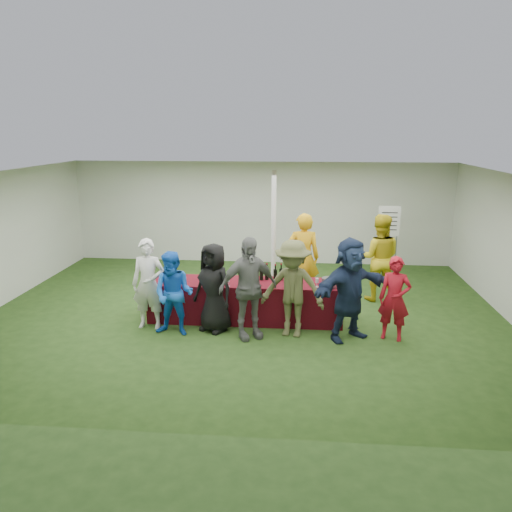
# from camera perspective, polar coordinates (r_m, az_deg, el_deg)

# --- Properties ---
(ground) EXTENTS (60.00, 60.00, 0.00)m
(ground) POSITION_cam_1_polar(r_m,az_deg,el_deg) (9.83, -1.37, -6.65)
(ground) COLOR #284719
(ground) RESTS_ON ground
(tent) EXTENTS (10.00, 10.00, 10.00)m
(tent) POSITION_cam_1_polar(r_m,az_deg,el_deg) (10.56, 2.02, 2.46)
(tent) COLOR white
(tent) RESTS_ON ground
(serving_table) EXTENTS (3.60, 0.80, 0.75)m
(serving_table) POSITION_cam_1_polar(r_m,az_deg,el_deg) (9.44, -1.21, -5.13)
(serving_table) COLOR #5B0B17
(serving_table) RESTS_ON ground
(wine_bottles) EXTENTS (0.69, 0.13, 0.32)m
(wine_bottles) POSITION_cam_1_polar(r_m,az_deg,el_deg) (9.38, 2.50, -2.07)
(wine_bottles) COLOR black
(wine_bottles) RESTS_ON serving_table
(wine_glasses) EXTENTS (2.82, 0.16, 0.16)m
(wine_glasses) POSITION_cam_1_polar(r_m,az_deg,el_deg) (9.10, -4.13, -2.68)
(wine_glasses) COLOR silver
(wine_glasses) RESTS_ON serving_table
(water_bottle) EXTENTS (0.07, 0.07, 0.23)m
(water_bottle) POSITION_cam_1_polar(r_m,az_deg,el_deg) (9.36, -1.08, -2.20)
(water_bottle) COLOR silver
(water_bottle) RESTS_ON serving_table
(bar_towel) EXTENTS (0.25, 0.18, 0.03)m
(bar_towel) POSITION_cam_1_polar(r_m,az_deg,el_deg) (9.33, 8.55, -3.00)
(bar_towel) COLOR white
(bar_towel) RESTS_ON serving_table
(dump_bucket) EXTENTS (0.26, 0.26, 0.18)m
(dump_bucket) POSITION_cam_1_polar(r_m,az_deg,el_deg) (9.04, 8.31, -3.05)
(dump_bucket) COLOR slate
(dump_bucket) RESTS_ON serving_table
(wine_list_sign) EXTENTS (0.50, 0.03, 1.80)m
(wine_list_sign) POSITION_cam_1_polar(r_m,az_deg,el_deg) (11.98, 14.93, 3.24)
(wine_list_sign) COLOR slate
(wine_list_sign) RESTS_ON ground
(staff_pourer) EXTENTS (0.71, 0.48, 1.87)m
(staff_pourer) POSITION_cam_1_polar(r_m,az_deg,el_deg) (10.34, 5.40, -0.20)
(staff_pourer) COLOR orange
(staff_pourer) RESTS_ON ground
(staff_back) EXTENTS (0.96, 0.78, 1.84)m
(staff_back) POSITION_cam_1_polar(r_m,az_deg,el_deg) (10.68, 13.85, -0.19)
(staff_back) COLOR gold
(staff_back) RESTS_ON ground
(customer_0) EXTENTS (0.61, 0.40, 1.64)m
(customer_0) POSITION_cam_1_polar(r_m,az_deg,el_deg) (9.14, -12.19, -3.15)
(customer_0) COLOR silver
(customer_0) RESTS_ON ground
(customer_1) EXTENTS (0.80, 0.67, 1.49)m
(customer_1) POSITION_cam_1_polar(r_m,az_deg,el_deg) (8.77, -9.37, -4.29)
(customer_1) COLOR blue
(customer_1) RESTS_ON ground
(customer_2) EXTENTS (0.93, 0.83, 1.60)m
(customer_2) POSITION_cam_1_polar(r_m,az_deg,el_deg) (8.84, -4.86, -3.62)
(customer_2) COLOR black
(customer_2) RESTS_ON ground
(customer_3) EXTENTS (1.13, 0.88, 1.78)m
(customer_3) POSITION_cam_1_polar(r_m,az_deg,el_deg) (8.48, -0.91, -3.69)
(customer_3) COLOR slate
(customer_3) RESTS_ON ground
(customer_4) EXTENTS (1.20, 0.83, 1.71)m
(customer_4) POSITION_cam_1_polar(r_m,az_deg,el_deg) (8.60, 4.20, -3.74)
(customer_4) COLOR brown
(customer_4) RESTS_ON ground
(customer_5) EXTENTS (1.66, 1.37, 1.78)m
(customer_5) POSITION_cam_1_polar(r_m,az_deg,el_deg) (8.59, 10.66, -3.74)
(customer_5) COLOR #1A2745
(customer_5) RESTS_ON ground
(customer_6) EXTENTS (0.61, 0.48, 1.45)m
(customer_6) POSITION_cam_1_polar(r_m,az_deg,el_deg) (8.79, 15.55, -4.72)
(customer_6) COLOR #AA111F
(customer_6) RESTS_ON ground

